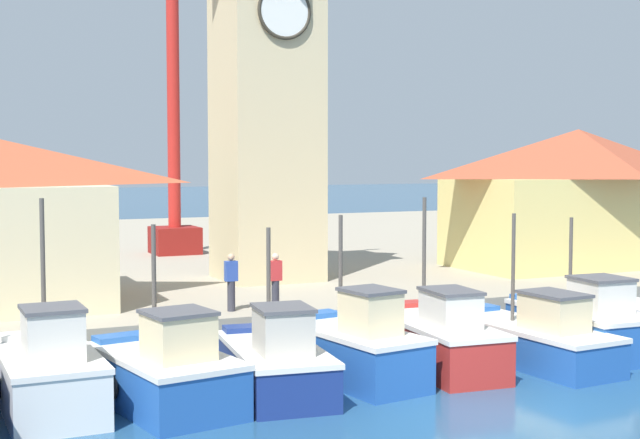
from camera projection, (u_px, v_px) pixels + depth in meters
The scene contains 14 objects.
ground_plane at pixel (506, 418), 18.31m from camera, with size 300.00×300.00×0.00m, color navy.
quay_wharf at pixel (164, 257), 43.38m from camera, with size 120.00×40.00×1.08m, color #9E937F.
fishing_boat_left_outer at pixel (49, 374), 18.71m from camera, with size 2.07×4.14×4.50m.
fishing_boat_left_inner at pixel (166, 373), 19.08m from camera, with size 2.77×4.44×3.91m.
fishing_boat_mid_left at pixel (275, 362), 20.27m from camera, with size 2.44×4.61×3.74m.
fishing_boat_center at pixel (354, 348), 21.33m from camera, with size 2.38×4.41×3.97m.
fishing_boat_mid_right at pixel (435, 339), 22.71m from camera, with size 2.20×5.15×4.33m.
fishing_boat_right_inner at pixel (531, 338), 23.18m from camera, with size 2.24×5.37×3.89m.
fishing_boat_right_outer at pixel (583, 325), 24.44m from camera, with size 2.34×4.54×3.70m.
clock_tower at pixel (266, 77), 31.13m from camera, with size 3.76×3.76×15.08m.
warehouse_right at pixel (577, 196), 35.46m from camera, with size 10.31×5.42×5.42m.
port_crane_far at pixel (173, 69), 39.65m from camera, with size 3.11×9.78×20.58m.
dock_worker_near_tower at pixel (275, 281), 24.93m from camera, with size 0.34×0.22×1.62m.
dock_worker_along_quay at pixel (231, 281), 24.83m from camera, with size 0.34×0.22×1.62m.
Camera 1 is at (-10.94, -14.79, 5.34)m, focal length 50.00 mm.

